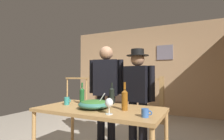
{
  "coord_description": "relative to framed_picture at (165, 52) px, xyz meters",
  "views": [
    {
      "loc": [
        1.41,
        -2.62,
        1.18
      ],
      "look_at": [
        0.3,
        -0.36,
        1.25
      ],
      "focal_mm": 28.02,
      "sensor_mm": 36.0,
      "label": 1
    }
  ],
  "objects": [
    {
      "name": "stair_railing",
      "position": [
        -0.84,
        -1.02,
        -1.12
      ],
      "size": [
        3.0,
        0.1,
        1.14
      ],
      "color": "#B2844C",
      "rests_on": "ground_plane"
    },
    {
      "name": "wine_bottle_amber",
      "position": [
        0.1,
        -3.4,
        -0.94
      ],
      "size": [
        0.07,
        0.07,
        0.33
      ],
      "color": "brown",
      "rests_on": "serving_table"
    },
    {
      "name": "person_standing_right",
      "position": [
        0.04,
        -2.73,
        -0.91
      ],
      "size": [
        0.56,
        0.34,
        1.58
      ],
      "rotation": [
        0.0,
        0.0,
        2.91
      ],
      "color": "black",
      "rests_on": "ground_plane"
    },
    {
      "name": "wine_bottle_dark",
      "position": [
        -0.23,
        -3.07,
        -0.95
      ],
      "size": [
        0.08,
        0.08,
        0.31
      ],
      "color": "black",
      "rests_on": "serving_table"
    },
    {
      "name": "framed_picture",
      "position": [
        0.0,
        0.0,
        0.0
      ],
      "size": [
        0.47,
        0.03,
        0.43
      ],
      "primitive_type": "cube",
      "color": "slate"
    },
    {
      "name": "flat_screen_tv",
      "position": [
        -1.62,
        -0.32,
        -1.06
      ],
      "size": [
        0.5,
        0.12,
        0.39
      ],
      "color": "black",
      "rests_on": "tv_console"
    },
    {
      "name": "person_standing_left",
      "position": [
        -0.51,
        -2.73,
        -0.85
      ],
      "size": [
        0.58,
        0.31,
        1.66
      ],
      "rotation": [
        0.0,
        0.0,
        3.37
      ],
      "color": "black",
      "rests_on": "ground_plane"
    },
    {
      "name": "mug_blue",
      "position": [
        0.41,
        -3.62,
        -1.03
      ],
      "size": [
        0.11,
        0.07,
        0.08
      ],
      "color": "#3866B2",
      "rests_on": "serving_table"
    },
    {
      "name": "serving_table",
      "position": [
        -0.23,
        -3.4,
        -1.14
      ],
      "size": [
        1.57,
        0.83,
        0.76
      ],
      "color": "#B2844C",
      "rests_on": "ground_plane"
    },
    {
      "name": "salad_bowl",
      "position": [
        -0.27,
        -3.47,
        -1.02
      ],
      "size": [
        0.39,
        0.39,
        0.2
      ],
      "color": "#337060",
      "rests_on": "serving_table"
    },
    {
      "name": "back_wall",
      "position": [
        -0.53,
        0.06,
        -0.51
      ],
      "size": [
        5.09,
        0.1,
        2.65
      ],
      "primitive_type": "cube",
      "color": "tan",
      "rests_on": "ground_plane"
    },
    {
      "name": "tv_console",
      "position": [
        -1.62,
        -0.29,
        -1.56
      ],
      "size": [
        0.9,
        0.4,
        0.55
      ],
      "primitive_type": "cube",
      "color": "#38281E",
      "rests_on": "ground_plane"
    },
    {
      "name": "wine_glass",
      "position": [
        0.03,
        -3.67,
        -0.96
      ],
      "size": [
        0.09,
        0.09,
        0.17
      ],
      "color": "silver",
      "rests_on": "serving_table"
    },
    {
      "name": "wine_bottle_green",
      "position": [
        -0.61,
        -3.26,
        -0.95
      ],
      "size": [
        0.07,
        0.07,
        0.31
      ],
      "color": "#1E5628",
      "rests_on": "serving_table"
    },
    {
      "name": "mug_teal",
      "position": [
        -0.76,
        -3.41,
        -1.02
      ],
      "size": [
        0.11,
        0.07,
        0.11
      ],
      "color": "teal",
      "rests_on": "serving_table"
    }
  ]
}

